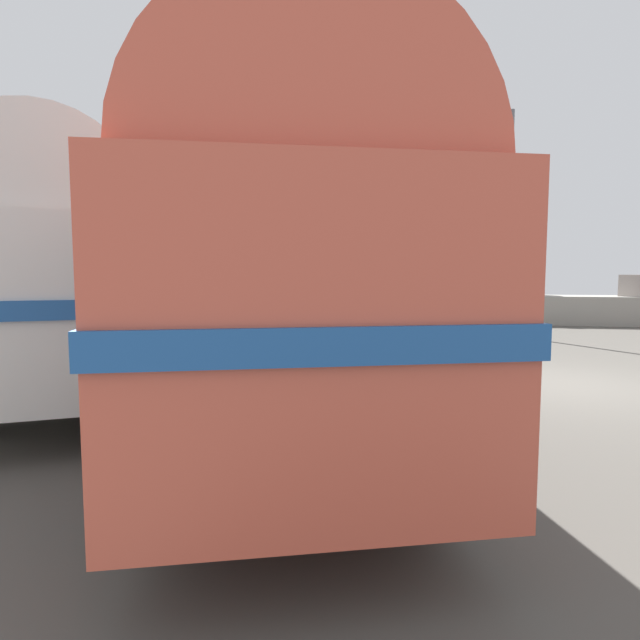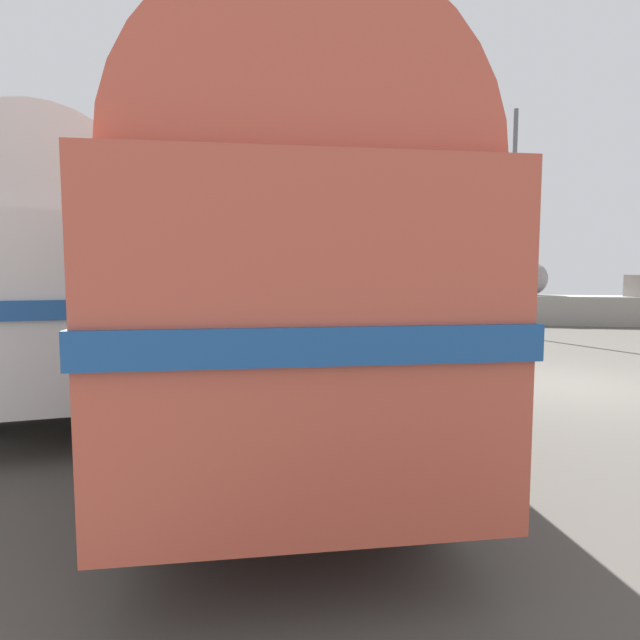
% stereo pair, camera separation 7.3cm
% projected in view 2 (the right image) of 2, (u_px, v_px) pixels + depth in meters
% --- Properties ---
extents(ground, '(32.00, 26.00, 0.02)m').
position_uv_depth(ground, '(570.00, 386.00, 9.29)').
color(ground, '#4E4A44').
extents(breakwater, '(31.36, 2.10, 2.40)m').
position_uv_depth(breakwater, '(485.00, 306.00, 20.81)').
color(breakwater, gray).
rests_on(breakwater, ground).
extents(vintage_coach, '(5.05, 8.90, 3.70)m').
position_uv_depth(vintage_coach, '(272.00, 268.00, 6.80)').
color(vintage_coach, black).
rests_on(vintage_coach, ground).
extents(second_coach, '(6.16, 8.69, 3.70)m').
position_uv_depth(second_coach, '(85.00, 269.00, 9.17)').
color(second_coach, black).
rests_on(second_coach, ground).
extents(lamp_post, '(0.93, 0.46, 6.91)m').
position_uv_depth(lamp_post, '(510.00, 211.00, 16.19)').
color(lamp_post, '#5B5B60').
rests_on(lamp_post, ground).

